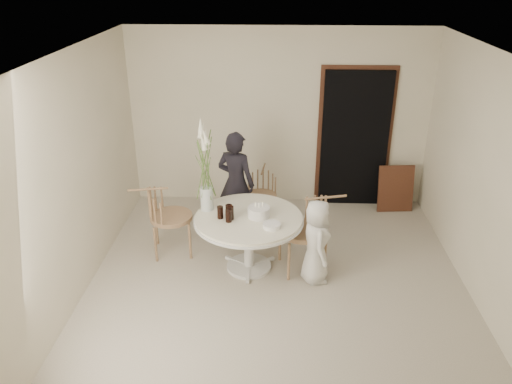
{
  "coord_description": "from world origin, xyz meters",
  "views": [
    {
      "loc": [
        -0.03,
        -5.04,
        3.55
      ],
      "look_at": [
        -0.26,
        0.3,
        1.03
      ],
      "focal_mm": 35.0,
      "sensor_mm": 36.0,
      "label": 1
    }
  ],
  "objects_px": {
    "table": "(249,225)",
    "girl": "(236,183)",
    "chair_far": "(262,188)",
    "flower_vase": "(205,170)",
    "chair_right": "(314,222)",
    "birthday_cake": "(259,212)",
    "chair_left": "(160,211)",
    "boy": "(316,242)"
  },
  "relations": [
    {
      "from": "boy",
      "to": "girl",
      "type": "bearing_deg",
      "value": 33.44
    },
    {
      "from": "table",
      "to": "birthday_cake",
      "type": "xyz_separation_m",
      "value": [
        0.12,
        -0.0,
        0.18
      ]
    },
    {
      "from": "birthday_cake",
      "to": "chair_far",
      "type": "bearing_deg",
      "value": 90.0
    },
    {
      "from": "chair_left",
      "to": "flower_vase",
      "type": "relative_size",
      "value": 0.81
    },
    {
      "from": "chair_left",
      "to": "boy",
      "type": "distance_m",
      "value": 2.04
    },
    {
      "from": "table",
      "to": "chair_left",
      "type": "height_order",
      "value": "chair_left"
    },
    {
      "from": "chair_far",
      "to": "boy",
      "type": "bearing_deg",
      "value": -60.38
    },
    {
      "from": "boy",
      "to": "birthday_cake",
      "type": "bearing_deg",
      "value": 63.98
    },
    {
      "from": "chair_far",
      "to": "chair_left",
      "type": "relative_size",
      "value": 0.82
    },
    {
      "from": "table",
      "to": "chair_far",
      "type": "distance_m",
      "value": 1.33
    },
    {
      "from": "chair_left",
      "to": "boy",
      "type": "height_order",
      "value": "boy"
    },
    {
      "from": "boy",
      "to": "birthday_cake",
      "type": "xyz_separation_m",
      "value": [
        -0.68,
        0.22,
        0.27
      ]
    },
    {
      "from": "girl",
      "to": "birthday_cake",
      "type": "xyz_separation_m",
      "value": [
        0.35,
        -0.94,
        0.05
      ]
    },
    {
      "from": "chair_left",
      "to": "girl",
      "type": "height_order",
      "value": "girl"
    },
    {
      "from": "chair_far",
      "to": "flower_vase",
      "type": "height_order",
      "value": "flower_vase"
    },
    {
      "from": "flower_vase",
      "to": "girl",
      "type": "bearing_deg",
      "value": 69.07
    },
    {
      "from": "birthday_cake",
      "to": "flower_vase",
      "type": "bearing_deg",
      "value": 165.32
    },
    {
      "from": "chair_far",
      "to": "flower_vase",
      "type": "bearing_deg",
      "value": -113.59
    },
    {
      "from": "chair_far",
      "to": "flower_vase",
      "type": "relative_size",
      "value": 0.66
    },
    {
      "from": "chair_right",
      "to": "boy",
      "type": "bearing_deg",
      "value": -10.88
    },
    {
      "from": "birthday_cake",
      "to": "flower_vase",
      "type": "relative_size",
      "value": 0.22
    },
    {
      "from": "chair_left",
      "to": "flower_vase",
      "type": "xyz_separation_m",
      "value": [
        0.63,
        -0.16,
        0.64
      ]
    },
    {
      "from": "girl",
      "to": "birthday_cake",
      "type": "height_order",
      "value": "girl"
    },
    {
      "from": "chair_left",
      "to": "birthday_cake",
      "type": "relative_size",
      "value": 3.59
    },
    {
      "from": "chair_far",
      "to": "flower_vase",
      "type": "distance_m",
      "value": 1.52
    },
    {
      "from": "boy",
      "to": "birthday_cake",
      "type": "relative_size",
      "value": 3.99
    },
    {
      "from": "chair_far",
      "to": "girl",
      "type": "height_order",
      "value": "girl"
    },
    {
      "from": "chair_left",
      "to": "flower_vase",
      "type": "bearing_deg",
      "value": -115.37
    },
    {
      "from": "table",
      "to": "girl",
      "type": "bearing_deg",
      "value": 103.65
    },
    {
      "from": "chair_right",
      "to": "girl",
      "type": "relative_size",
      "value": 0.66
    },
    {
      "from": "chair_left",
      "to": "girl",
      "type": "xyz_separation_m",
      "value": [
        0.93,
        0.61,
        0.13
      ]
    },
    {
      "from": "chair_far",
      "to": "girl",
      "type": "relative_size",
      "value": 0.53
    },
    {
      "from": "chair_right",
      "to": "birthday_cake",
      "type": "relative_size",
      "value": 3.71
    },
    {
      "from": "table",
      "to": "girl",
      "type": "distance_m",
      "value": 0.98
    },
    {
      "from": "chair_left",
      "to": "boy",
      "type": "relative_size",
      "value": 0.9
    },
    {
      "from": "table",
      "to": "flower_vase",
      "type": "xyz_separation_m",
      "value": [
        -0.52,
        0.17,
        0.64
      ]
    },
    {
      "from": "girl",
      "to": "flower_vase",
      "type": "distance_m",
      "value": 0.97
    },
    {
      "from": "chair_right",
      "to": "flower_vase",
      "type": "distance_m",
      "value": 1.46
    },
    {
      "from": "table",
      "to": "flower_vase",
      "type": "relative_size",
      "value": 1.13
    },
    {
      "from": "chair_far",
      "to": "birthday_cake",
      "type": "height_order",
      "value": "birthday_cake"
    },
    {
      "from": "girl",
      "to": "boy",
      "type": "relative_size",
      "value": 1.41
    },
    {
      "from": "chair_right",
      "to": "flower_vase",
      "type": "height_order",
      "value": "flower_vase"
    }
  ]
}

